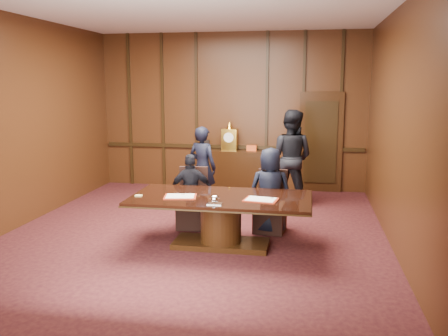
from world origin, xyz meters
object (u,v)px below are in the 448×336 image
Objects in this scene: sideboard at (229,168)px; signatory_left at (191,191)px; conference_table at (221,213)px; witness_right at (290,157)px; signatory_right at (270,191)px; witness_left at (203,167)px.

signatory_left is (-0.13, -2.96, 0.14)m from sideboard.
sideboard reaches higher than conference_table.
witness_right reaches higher than conference_table.
signatory_left is at bearing 129.09° from conference_table.
signatory_right is at bearing 99.19° from witness_right.
conference_table is at bearing 114.24° from signatory_left.
witness_left reaches higher than conference_table.
conference_table is 1.39× the size of witness_right.
witness_left is at bearing -99.92° from signatory_left.
signatory_right is at bearing 50.91° from conference_table.
sideboard is 1.80m from witness_right.
witness_right is (1.65, 0.56, 0.15)m from witness_left.
signatory_left is at bearing 115.26° from witness_left.
witness_left is (-0.77, 2.15, 0.28)m from conference_table.
sideboard is 2.97m from signatory_left.
sideboard is 1.01× the size of witness_left.
sideboard is 3.80m from conference_table.
sideboard is at bearing -78.53° from witness_left.
sideboard is 0.85× the size of witness_right.
signatory_left is at bearing 67.44° from witness_right.
witness_right reaches higher than signatory_left.
witness_left is 1.75m from witness_right.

